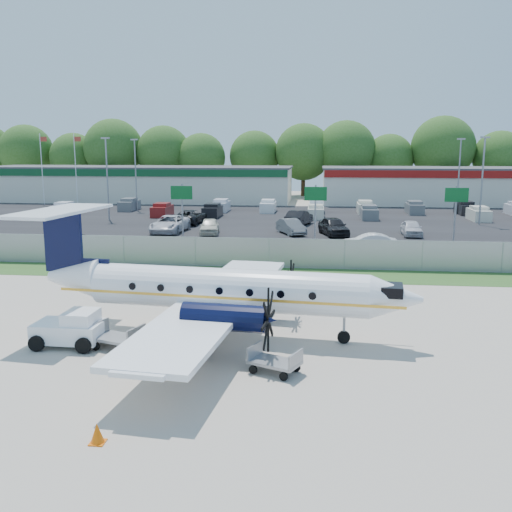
# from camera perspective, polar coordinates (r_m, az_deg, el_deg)

# --- Properties ---
(ground) EXTENTS (170.00, 170.00, 0.00)m
(ground) POSITION_cam_1_polar(r_m,az_deg,el_deg) (24.77, -1.51, -7.81)
(ground) COLOR #B7AB9B
(ground) RESTS_ON ground
(grass_verge) EXTENTS (170.00, 4.00, 0.02)m
(grass_verge) POSITION_cam_1_polar(r_m,az_deg,el_deg) (36.28, 1.02, -1.81)
(grass_verge) COLOR #2D561E
(grass_verge) RESTS_ON ground
(access_road) EXTENTS (170.00, 8.00, 0.02)m
(access_road) POSITION_cam_1_polar(r_m,az_deg,el_deg) (43.12, 1.86, 0.19)
(access_road) COLOR black
(access_road) RESTS_ON ground
(parking_lot) EXTENTS (170.00, 32.00, 0.02)m
(parking_lot) POSITION_cam_1_polar(r_m,az_deg,el_deg) (63.84, 3.29, 3.60)
(parking_lot) COLOR black
(parking_lot) RESTS_ON ground
(perimeter_fence) EXTENTS (120.00, 0.06, 1.99)m
(perimeter_fence) POSITION_cam_1_polar(r_m,az_deg,el_deg) (38.04, 1.30, 0.30)
(perimeter_fence) COLOR gray
(perimeter_fence) RESTS_ON ground
(building_west) EXTENTS (46.40, 12.40, 5.24)m
(building_west) POSITION_cam_1_polar(r_m,az_deg,el_deg) (89.64, -11.57, 7.12)
(building_west) COLOR silver
(building_west) RESTS_ON ground
(building_east) EXTENTS (44.40, 12.40, 5.24)m
(building_east) POSITION_cam_1_polar(r_m,az_deg,el_deg) (88.42, 21.27, 6.57)
(building_east) COLOR silver
(building_east) RESTS_ON ground
(sign_left) EXTENTS (1.80, 0.26, 5.00)m
(sign_left) POSITION_cam_1_polar(r_m,az_deg,el_deg) (47.71, -7.42, 5.49)
(sign_left) COLOR gray
(sign_left) RESTS_ON ground
(sign_mid) EXTENTS (1.80, 0.26, 5.00)m
(sign_mid) POSITION_cam_1_polar(r_m,az_deg,el_deg) (46.38, 5.97, 5.37)
(sign_mid) COLOR gray
(sign_mid) RESTS_ON ground
(sign_right) EXTENTS (1.80, 0.26, 5.00)m
(sign_right) POSITION_cam_1_polar(r_m,az_deg,el_deg) (47.63, 19.37, 4.97)
(sign_right) COLOR gray
(sign_right) RESTS_ON ground
(flagpole_west) EXTENTS (1.06, 0.12, 10.00)m
(flagpole_west) POSITION_cam_1_polar(r_m,az_deg,el_deg) (87.53, -20.60, 8.55)
(flagpole_west) COLOR white
(flagpole_west) RESTS_ON ground
(flagpole_east) EXTENTS (1.06, 0.12, 10.00)m
(flagpole_east) POSITION_cam_1_polar(r_m,az_deg,el_deg) (85.41, -17.56, 8.70)
(flagpole_east) COLOR white
(flagpole_east) RESTS_ON ground
(light_pole_nw) EXTENTS (0.90, 0.35, 9.09)m
(light_pole_nw) POSITION_cam_1_polar(r_m,az_deg,el_deg) (65.57, -14.67, 8.04)
(light_pole_nw) COLOR gray
(light_pole_nw) RESTS_ON ground
(light_pole_ne) EXTENTS (0.90, 0.35, 9.09)m
(light_pole_ne) POSITION_cam_1_polar(r_m,az_deg,el_deg) (63.61, 21.71, 7.57)
(light_pole_ne) COLOR gray
(light_pole_ne) RESTS_ON ground
(light_pole_sw) EXTENTS (0.90, 0.35, 9.09)m
(light_pole_sw) POSITION_cam_1_polar(r_m,az_deg,el_deg) (75.00, -11.96, 8.44)
(light_pole_sw) COLOR gray
(light_pole_sw) RESTS_ON ground
(light_pole_se) EXTENTS (0.90, 0.35, 9.09)m
(light_pole_se) POSITION_cam_1_polar(r_m,az_deg,el_deg) (73.29, 19.64, 8.01)
(light_pole_se) COLOR gray
(light_pole_se) RESTS_ON ground
(tree_line) EXTENTS (112.00, 6.00, 14.00)m
(tree_line) POSITION_cam_1_polar(r_m,az_deg,el_deg) (97.65, 4.32, 6.03)
(tree_line) COLOR #295118
(tree_line) RESTS_ON ground
(aircraft) EXTENTS (17.01, 16.74, 5.23)m
(aircraft) POSITION_cam_1_polar(r_m,az_deg,el_deg) (24.17, -3.65, -3.31)
(aircraft) COLOR white
(aircraft) RESTS_ON ground
(pushback_tug) EXTENTS (2.72, 1.97, 1.45)m
(pushback_tug) POSITION_cam_1_polar(r_m,az_deg,el_deg) (24.37, -17.93, -6.94)
(pushback_tug) COLOR white
(pushback_tug) RESTS_ON ground
(baggage_cart_near) EXTENTS (2.21, 1.73, 1.02)m
(baggage_cart_near) POSITION_cam_1_polar(r_m,az_deg,el_deg) (23.55, -13.66, -7.90)
(baggage_cart_near) COLOR gray
(baggage_cart_near) RESTS_ON ground
(baggage_cart_far) EXTENTS (2.03, 1.68, 0.92)m
(baggage_cart_far) POSITION_cam_1_polar(r_m,az_deg,el_deg) (20.57, 1.89, -10.48)
(baggage_cart_far) COLOR gray
(baggage_cart_far) RESTS_ON ground
(cone_port_wing) EXTENTS (0.41, 0.41, 0.58)m
(cone_port_wing) POSITION_cam_1_polar(r_m,az_deg,el_deg) (16.69, -15.60, -16.74)
(cone_port_wing) COLOR #E55F07
(cone_port_wing) RESTS_ON ground
(cone_starboard_wing) EXTENTS (0.44, 0.44, 0.62)m
(cone_starboard_wing) POSITION_cam_1_polar(r_m,az_deg,el_deg) (33.77, 3.80, -2.29)
(cone_starboard_wing) COLOR #E55F07
(cone_starboard_wing) RESTS_ON ground
(road_car_west) EXTENTS (5.07, 2.79, 1.34)m
(road_car_west) POSITION_cam_1_polar(r_m,az_deg,el_deg) (46.06, -17.00, 0.39)
(road_car_west) COLOR black
(road_car_west) RESTS_ON ground
(road_car_mid) EXTENTS (4.47, 1.71, 1.46)m
(road_car_mid) POSITION_cam_1_polar(r_m,az_deg,el_deg) (44.61, 11.11, 0.33)
(road_car_mid) COLOR silver
(road_car_mid) RESTS_ON ground
(parked_car_a) EXTENTS (3.03, 5.98, 1.62)m
(parked_car_a) POSITION_cam_1_polar(r_m,az_deg,el_deg) (54.98, -8.60, 2.34)
(parked_car_a) COLOR silver
(parked_car_a) RESTS_ON ground
(parked_car_b) EXTENTS (2.30, 4.50, 1.47)m
(parked_car_b) POSITION_cam_1_polar(r_m,az_deg,el_deg) (53.51, -4.66, 2.20)
(parked_car_b) COLOR beige
(parked_car_b) RESTS_ON ground
(parked_car_c) EXTENTS (3.16, 4.56, 1.42)m
(parked_car_c) POSITION_cam_1_polar(r_m,az_deg,el_deg) (53.32, 3.51, 2.18)
(parked_car_c) COLOR #595B5E
(parked_car_c) RESTS_ON ground
(parked_car_d) EXTENTS (3.19, 5.27, 1.68)m
(parked_car_d) POSITION_cam_1_polar(r_m,az_deg,el_deg) (52.99, 7.75, 2.05)
(parked_car_d) COLOR black
(parked_car_d) RESTS_ON ground
(parked_car_e) EXTENTS (1.75, 4.21, 1.42)m
(parked_car_e) POSITION_cam_1_polar(r_m,az_deg,el_deg) (54.12, 15.24, 1.95)
(parked_car_e) COLOR silver
(parked_car_e) RESTS_ON ground
(parked_car_f) EXTENTS (3.01, 5.72, 1.54)m
(parked_car_f) POSITION_cam_1_polar(r_m,az_deg,el_deg) (60.93, -6.59, 3.20)
(parked_car_f) COLOR black
(parked_car_f) RESTS_ON ground
(parked_car_g) EXTENTS (2.92, 5.13, 1.60)m
(parked_car_g) POSITION_cam_1_polar(r_m,az_deg,el_deg) (59.54, 4.32, 3.06)
(parked_car_g) COLOR black
(parked_car_g) RESTS_ON ground
(far_parking_rows) EXTENTS (56.00, 10.00, 1.60)m
(far_parking_rows) POSITION_cam_1_polar(r_m,az_deg,el_deg) (68.80, 3.50, 4.10)
(far_parking_rows) COLOR gray
(far_parking_rows) RESTS_ON ground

